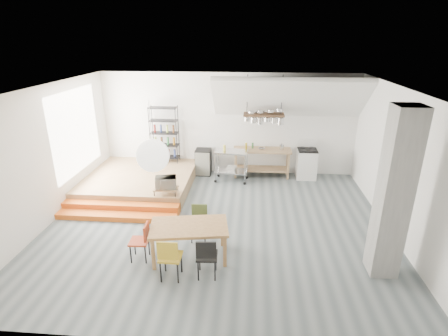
# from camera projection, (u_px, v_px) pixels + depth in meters

# --- Properties ---
(floor) EXTENTS (8.00, 8.00, 0.00)m
(floor) POSITION_uv_depth(u_px,v_px,m) (217.00, 224.00, 8.39)
(floor) COLOR #525C5F
(floor) RESTS_ON ground
(wall_back) EXTENTS (8.00, 0.04, 3.20)m
(wall_back) POSITION_uv_depth(u_px,v_px,m) (228.00, 124.00, 11.07)
(wall_back) COLOR silver
(wall_back) RESTS_ON ground
(wall_left) EXTENTS (0.04, 7.00, 3.20)m
(wall_left) POSITION_uv_depth(u_px,v_px,m) (46.00, 157.00, 8.12)
(wall_left) COLOR silver
(wall_left) RESTS_ON ground
(wall_right) EXTENTS (0.04, 7.00, 3.20)m
(wall_right) POSITION_uv_depth(u_px,v_px,m) (402.00, 166.00, 7.51)
(wall_right) COLOR silver
(wall_right) RESTS_ON ground
(ceiling) EXTENTS (8.00, 7.00, 0.02)m
(ceiling) POSITION_uv_depth(u_px,v_px,m) (216.00, 89.00, 7.24)
(ceiling) COLOR white
(ceiling) RESTS_ON wall_back
(slope_ceiling) EXTENTS (4.40, 1.44, 1.32)m
(slope_ceiling) POSITION_uv_depth(u_px,v_px,m) (289.00, 98.00, 10.04)
(slope_ceiling) COLOR white
(slope_ceiling) RESTS_ON wall_back
(window_pane) EXTENTS (0.02, 2.50, 2.20)m
(window_pane) POSITION_uv_depth(u_px,v_px,m) (76.00, 132.00, 9.45)
(window_pane) COLOR white
(window_pane) RESTS_ON wall_left
(platform) EXTENTS (3.00, 3.00, 0.40)m
(platform) POSITION_uv_depth(u_px,v_px,m) (140.00, 181.00, 10.37)
(platform) COLOR #96724B
(platform) RESTS_ON ground
(step_lower) EXTENTS (3.00, 0.35, 0.13)m
(step_lower) POSITION_uv_depth(u_px,v_px,m) (117.00, 216.00, 8.60)
(step_lower) COLOR #D85E19
(step_lower) RESTS_ON ground
(step_upper) EXTENTS (3.00, 0.35, 0.27)m
(step_upper) POSITION_uv_depth(u_px,v_px,m) (121.00, 207.00, 8.90)
(step_upper) COLOR #D85E19
(step_upper) RESTS_ON ground
(concrete_column) EXTENTS (0.50, 0.50, 3.20)m
(concrete_column) POSITION_uv_depth(u_px,v_px,m) (394.00, 195.00, 6.16)
(concrete_column) COLOR slate
(concrete_column) RESTS_ON ground
(kitchen_counter) EXTENTS (1.80, 0.60, 0.91)m
(kitchen_counter) POSITION_uv_depth(u_px,v_px,m) (262.00, 158.00, 11.01)
(kitchen_counter) COLOR #96724B
(kitchen_counter) RESTS_ON ground
(stove) EXTENTS (0.60, 0.60, 1.18)m
(stove) POSITION_uv_depth(u_px,v_px,m) (306.00, 163.00, 10.96)
(stove) COLOR white
(stove) RESTS_ON ground
(pot_rack) EXTENTS (1.20, 0.50, 1.43)m
(pot_rack) POSITION_uv_depth(u_px,v_px,m) (265.00, 117.00, 10.32)
(pot_rack) COLOR #3B2517
(pot_rack) RESTS_ON ceiling
(wire_shelving) EXTENTS (0.88, 0.38, 1.80)m
(wire_shelving) POSITION_uv_depth(u_px,v_px,m) (164.00, 134.00, 11.05)
(wire_shelving) COLOR black
(wire_shelving) RESTS_ON platform
(microwave_shelf) EXTENTS (0.60, 0.40, 0.16)m
(microwave_shelf) POSITION_uv_depth(u_px,v_px,m) (166.00, 188.00, 9.00)
(microwave_shelf) COLOR #96724B
(microwave_shelf) RESTS_ON platform
(paper_lantern) EXTENTS (0.60, 0.60, 0.60)m
(paper_lantern) POSITION_uv_depth(u_px,v_px,m) (153.00, 156.00, 6.32)
(paper_lantern) COLOR white
(paper_lantern) RESTS_ON ceiling
(dining_table) EXTENTS (1.64, 1.08, 0.72)m
(dining_table) POSITION_uv_depth(u_px,v_px,m) (189.00, 229.00, 6.92)
(dining_table) COLOR brown
(dining_table) RESTS_ON ground
(chair_mustard) EXTENTS (0.40, 0.40, 0.87)m
(chair_mustard) POSITION_uv_depth(u_px,v_px,m) (169.00, 256.00, 6.30)
(chair_mustard) COLOR #B5911F
(chair_mustard) RESTS_ON ground
(chair_black) EXTENTS (0.40, 0.40, 0.84)m
(chair_black) POSITION_uv_depth(u_px,v_px,m) (207.00, 255.00, 6.35)
(chair_black) COLOR black
(chair_black) RESTS_ON ground
(chair_olive) EXTENTS (0.38, 0.38, 0.79)m
(chair_olive) POSITION_uv_depth(u_px,v_px,m) (199.00, 219.00, 7.63)
(chair_olive) COLOR #4A5A2A
(chair_olive) RESTS_ON ground
(chair_red) EXTENTS (0.38, 0.38, 0.80)m
(chair_red) POSITION_uv_depth(u_px,v_px,m) (142.00, 238.00, 6.91)
(chair_red) COLOR #B43819
(chair_red) RESTS_ON ground
(rolling_cart) EXTENTS (1.04, 0.66, 0.97)m
(rolling_cart) POSITION_uv_depth(u_px,v_px,m) (231.00, 162.00, 10.66)
(rolling_cart) COLOR silver
(rolling_cart) RESTS_ON ground
(mini_fridge) EXTENTS (0.49, 0.49, 0.83)m
(mini_fridge) POSITION_uv_depth(u_px,v_px,m) (203.00, 162.00, 11.28)
(mini_fridge) COLOR black
(mini_fridge) RESTS_ON ground
(microwave) EXTENTS (0.60, 0.47, 0.30)m
(microwave) POSITION_uv_depth(u_px,v_px,m) (166.00, 182.00, 8.94)
(microwave) COLOR beige
(microwave) RESTS_ON microwave_shelf
(bowl) EXTENTS (0.23, 0.23, 0.05)m
(bowl) POSITION_uv_depth(u_px,v_px,m) (262.00, 149.00, 10.85)
(bowl) COLOR silver
(bowl) RESTS_ON kitchen_counter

